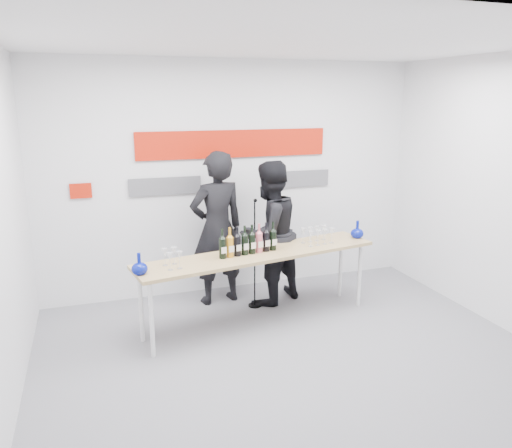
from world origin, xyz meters
The scene contains 12 objects.
ground centered at (0.00, 0.00, 0.00)m, with size 5.00×5.00×0.00m, color slate.
back_wall centered at (0.00, 2.00, 1.50)m, with size 5.00×0.04×3.00m, color silver.
signage centered at (-0.06, 1.97, 1.81)m, with size 3.38×0.02×0.79m.
tasting_table centered at (-0.06, 0.81, 0.78)m, with size 2.87×1.04×0.84m.
wine_bottles centered at (-0.18, 0.80, 1.01)m, with size 0.71×0.20×0.33m.
decanter_left centered at (-1.39, 0.53, 0.95)m, with size 0.16×0.16×0.21m, color #071383, non-canonical shape.
decanter_right centered at (1.29, 1.01, 0.95)m, with size 0.16×0.16×0.21m, color #071383, non-canonical shape.
glasses_left centered at (-1.06, 0.64, 0.94)m, with size 0.19×0.24×0.18m.
glasses_right centered at (0.72, 0.95, 0.94)m, with size 0.39×0.27×0.18m.
presenter_left centered at (-0.35, 1.57, 0.96)m, with size 0.70×0.46×1.91m, color black.
presenter_right centered at (0.26, 1.36, 0.90)m, with size 0.87×0.68×1.79m, color black.
mic_stand centered at (0.04, 1.26, 0.42)m, with size 0.16×0.16×1.37m.
Camera 1 is at (-1.79, -4.22, 2.53)m, focal length 35.00 mm.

